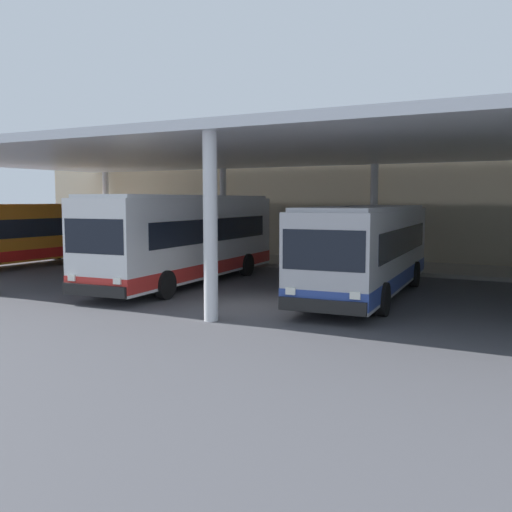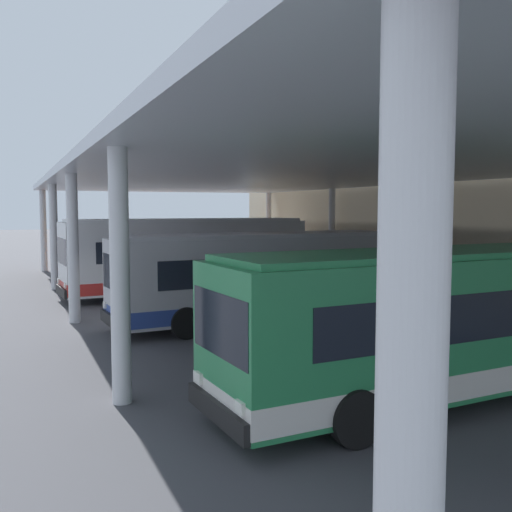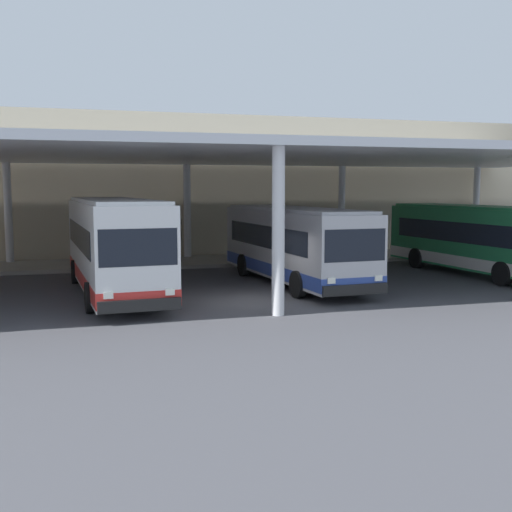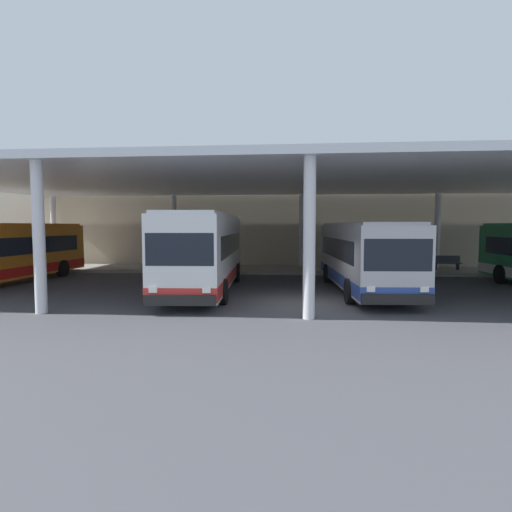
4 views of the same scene
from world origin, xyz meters
name	(u,v)px [view 4 (image 4 of 4)]	position (x,y,z in m)	size (l,w,h in m)	color
ground_plane	(306,304)	(0.00, 0.00, 0.00)	(200.00, 200.00, 0.00)	#47474C
platform_kerb	(302,270)	(0.00, 11.75, 0.09)	(42.00, 4.50, 0.18)	gray
station_building_facade	(302,212)	(0.00, 15.00, 4.06)	(48.00, 1.60, 8.13)	#C1B293
canopy_shelter	(305,182)	(0.00, 5.50, 5.29)	(40.00, 17.00, 5.55)	silver
bus_nearest_bay	(8,252)	(-15.59, 4.55, 1.66)	(2.97, 10.61, 3.17)	orange
bus_second_bay	(205,251)	(-4.65, 3.05, 1.84)	(3.23, 11.47, 3.57)	white
bus_middle_bay	(363,256)	(2.67, 3.52, 1.66)	(3.20, 10.67, 3.17)	#B7B7BC
bench_waiting	(446,262)	(9.32, 11.82, 0.66)	(1.80, 0.45, 0.92)	#383D47
trash_bin	(412,262)	(7.11, 11.52, 0.68)	(0.52, 0.52, 0.98)	#236638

